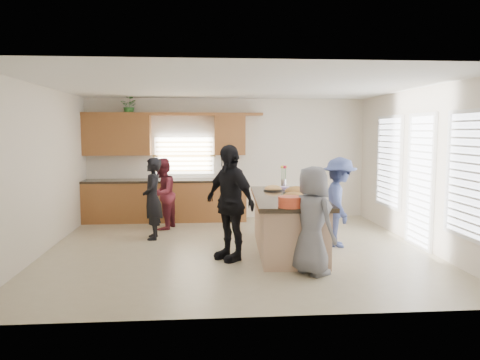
{
  "coord_description": "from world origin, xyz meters",
  "views": [
    {
      "loc": [
        -0.58,
        -7.95,
        2.05
      ],
      "look_at": [
        0.11,
        0.57,
        1.15
      ],
      "focal_mm": 35.0,
      "sensor_mm": 36.0,
      "label": 1
    }
  ],
  "objects": [
    {
      "name": "room_shell",
      "position": [
        0.0,
        0.0,
        1.9
      ],
      "size": [
        6.52,
        6.02,
        2.81
      ],
      "color": "silver",
      "rests_on": "ground"
    },
    {
      "name": "island",
      "position": [
        0.87,
        -0.14,
        0.45
      ],
      "size": [
        1.31,
        2.76,
        0.95
      ],
      "rotation": [
        0.0,
        0.0,
        -0.06
      ],
      "color": "tan",
      "rests_on": "ground"
    },
    {
      "name": "woman_left_back",
      "position": [
        -1.53,
        0.91,
        0.78
      ],
      "size": [
        0.42,
        0.6,
        1.55
      ],
      "primitive_type": "imported",
      "rotation": [
        0.0,
        0.0,
        -1.48
      ],
      "color": "black",
      "rests_on": "ground"
    },
    {
      "name": "woman_left_mid",
      "position": [
        -1.42,
        1.79,
        0.74
      ],
      "size": [
        0.75,
        0.86,
        1.49
      ],
      "primitive_type": "imported",
      "rotation": [
        0.0,
        0.0,
        -1.87
      ],
      "color": "maroon",
      "rests_on": "ground"
    },
    {
      "name": "woman_right_front",
      "position": [
        0.98,
        -1.5,
        0.78
      ],
      "size": [
        0.81,
        0.91,
        1.56
      ],
      "primitive_type": "imported",
      "rotation": [
        0.0,
        0.0,
        2.09
      ],
      "color": "slate",
      "rests_on": "ground"
    },
    {
      "name": "platter_mid",
      "position": [
        1.08,
        0.15,
        0.98
      ],
      "size": [
        0.47,
        0.47,
        0.19
      ],
      "color": "black",
      "rests_on": "island"
    },
    {
      "name": "salad_bowl",
      "position": [
        0.68,
        -1.36,
        1.04
      ],
      "size": [
        0.36,
        0.36,
        0.16
      ],
      "color": "#C54024",
      "rests_on": "island"
    },
    {
      "name": "flower_vase",
      "position": [
        1.01,
        1.1,
        1.18
      ],
      "size": [
        0.14,
        0.14,
        0.42
      ],
      "color": "silver",
      "rests_on": "island"
    },
    {
      "name": "plate_stack",
      "position": [
        0.95,
        0.73,
        0.97
      ],
      "size": [
        0.22,
        0.22,
        0.05
      ],
      "primitive_type": "cylinder",
      "color": "#B693D6",
      "rests_on": "island"
    },
    {
      "name": "right_wall_glazing",
      "position": [
        3.22,
        -0.13,
        1.34
      ],
      "size": [
        0.06,
        4.0,
        2.25
      ],
      "color": "white",
      "rests_on": "ground"
    },
    {
      "name": "platter_front",
      "position": [
        0.89,
        -0.5,
        0.98
      ],
      "size": [
        0.4,
        0.4,
        0.16
      ],
      "color": "black",
      "rests_on": "island"
    },
    {
      "name": "platter_back",
      "position": [
        0.72,
        0.55,
        0.98
      ],
      "size": [
        0.36,
        0.36,
        0.15
      ],
      "color": "black",
      "rests_on": "island"
    },
    {
      "name": "back_cabinetry",
      "position": [
        -1.47,
        2.73,
        0.91
      ],
      "size": [
        4.08,
        0.66,
        2.46
      ],
      "color": "#955F2B",
      "rests_on": "ground"
    },
    {
      "name": "potted_plant",
      "position": [
        -2.2,
        2.82,
        2.61
      ],
      "size": [
        0.47,
        0.44,
        0.41
      ],
      "primitive_type": "imported",
      "rotation": [
        0.0,
        0.0,
        -0.4
      ],
      "color": "#33732E",
      "rests_on": "back_cabinetry"
    },
    {
      "name": "woman_right_back",
      "position": [
        1.83,
        0.08,
        0.79
      ],
      "size": [
        0.75,
        1.11,
        1.59
      ],
      "primitive_type": "imported",
      "rotation": [
        0.0,
        0.0,
        1.41
      ],
      "color": "#3C4A84",
      "rests_on": "ground"
    },
    {
      "name": "clear_cup",
      "position": [
        1.07,
        -1.27,
        1.0
      ],
      "size": [
        0.08,
        0.08,
        0.11
      ],
      "primitive_type": "cylinder",
      "color": "white",
      "rests_on": "island"
    },
    {
      "name": "floor",
      "position": [
        0.0,
        0.0,
        0.0
      ],
      "size": [
        6.5,
        6.5,
        0.0
      ],
      "primitive_type": "plane",
      "color": "tan",
      "rests_on": "ground"
    },
    {
      "name": "woman_left_front",
      "position": [
        -0.16,
        -0.63,
        0.92
      ],
      "size": [
        1.0,
        1.13,
        1.84
      ],
      "primitive_type": "imported",
      "rotation": [
        0.0,
        0.0,
        -0.93
      ],
      "color": "black",
      "rests_on": "ground"
    }
  ]
}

